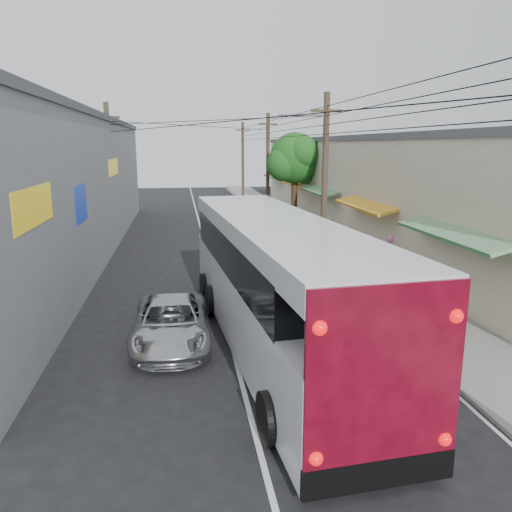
{
  "coord_description": "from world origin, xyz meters",
  "views": [
    {
      "loc": [
        -1.35,
        -9.22,
        5.73
      ],
      "look_at": [
        1.4,
        8.88,
        1.63
      ],
      "focal_mm": 35.0,
      "sensor_mm": 36.0,
      "label": 1
    }
  ],
  "objects": [
    {
      "name": "ground",
      "position": [
        0.0,
        0.0,
        0.0
      ],
      "size": [
        120.0,
        120.0,
        0.0
      ],
      "primitive_type": "plane",
      "color": "black",
      "rests_on": "ground"
    },
    {
      "name": "sidewalk",
      "position": [
        6.5,
        20.0,
        0.06
      ],
      "size": [
        3.0,
        80.0,
        0.12
      ],
      "primitive_type": "cube",
      "color": "slate",
      "rests_on": "ground"
    },
    {
      "name": "building_right",
      "position": [
        10.99,
        22.0,
        3.15
      ],
      "size": [
        7.09,
        40.0,
        6.25
      ],
      "color": "beige",
      "rests_on": "ground"
    },
    {
      "name": "building_left",
      "position": [
        -8.5,
        18.0,
        3.65
      ],
      "size": [
        7.2,
        36.0,
        7.25
      ],
      "color": "gray",
      "rests_on": "ground"
    },
    {
      "name": "utility_poles",
      "position": [
        3.13,
        20.33,
        4.13
      ],
      "size": [
        11.8,
        45.28,
        8.0
      ],
      "color": "#473828",
      "rests_on": "ground"
    },
    {
      "name": "street_tree",
      "position": [
        6.87,
        26.02,
        4.67
      ],
      "size": [
        4.4,
        4.0,
        6.6
      ],
      "color": "#3F2B19",
      "rests_on": "ground"
    },
    {
      "name": "coach_bus",
      "position": [
        1.19,
        4.11,
        1.95
      ],
      "size": [
        3.84,
        13.21,
        3.76
      ],
      "rotation": [
        0.0,
        0.0,
        0.08
      ],
      "color": "silver",
      "rests_on": "ground"
    },
    {
      "name": "jeepney",
      "position": [
        -1.73,
        4.78,
        0.65
      ],
      "size": [
        2.2,
        4.7,
        1.3
      ],
      "primitive_type": "imported",
      "rotation": [
        0.0,
        0.0,
        -0.01
      ],
      "color": "#BBBBC2",
      "rests_on": "ground"
    },
    {
      "name": "parked_suv",
      "position": [
        4.6,
        16.98,
        0.75
      ],
      "size": [
        2.13,
        5.16,
        1.49
      ],
      "primitive_type": "imported",
      "rotation": [
        0.0,
        0.0,
        -0.01
      ],
      "color": "#A5A6AD",
      "rests_on": "ground"
    },
    {
      "name": "parked_car_mid",
      "position": [
        4.6,
        20.0,
        0.74
      ],
      "size": [
        2.05,
        4.43,
        1.47
      ],
      "primitive_type": "imported",
      "rotation": [
        0.0,
        0.0,
        0.07
      ],
      "color": "#242529",
      "rests_on": "ground"
    },
    {
      "name": "parked_car_far",
      "position": [
        3.95,
        28.87,
        0.77
      ],
      "size": [
        2.0,
        4.8,
        1.54
      ],
      "primitive_type": "imported",
      "rotation": [
        0.0,
        0.0,
        -0.08
      ],
      "color": "black",
      "rests_on": "ground"
    },
    {
      "name": "pedestrian_near",
      "position": [
        7.6,
        10.99,
        0.99
      ],
      "size": [
        0.7,
        0.52,
        1.75
      ],
      "primitive_type": "imported",
      "rotation": [
        0.0,
        0.0,
        2.97
      ],
      "color": "#CB6B9F",
      "rests_on": "sidewalk"
    },
    {
      "name": "pedestrian_far",
      "position": [
        5.4,
        11.65,
        0.86
      ],
      "size": [
        0.82,
        0.69,
        1.48
      ],
      "primitive_type": "imported",
      "rotation": [
        0.0,
        0.0,
        2.94
      ],
      "color": "#99ACDE",
      "rests_on": "sidewalk"
    }
  ]
}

